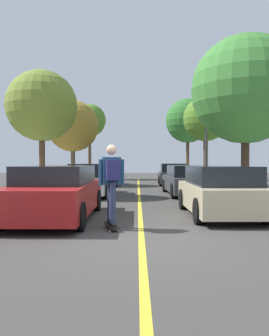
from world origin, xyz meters
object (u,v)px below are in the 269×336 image
at_px(parked_car_left_near, 90,180).
at_px(parked_car_right_far, 172,175).
at_px(parked_car_right_near, 188,181).
at_px(street_tree_right_near, 206,119).
at_px(street_tree_left_near, 73,126).
at_px(streetlamp, 206,134).
at_px(street_tree_left_far, 90,121).
at_px(street_tree_right_far, 188,121).
at_px(street_tree_left_nearest, 42,106).
at_px(parked_car_right_nearest, 220,191).
at_px(street_tree_right_nearest, 246,90).
at_px(parked_car_left_nearest, 56,193).
at_px(skateboarder, 112,179).
at_px(parked_car_left_far, 104,175).
at_px(skateboard, 112,225).

distance_m(parked_car_left_near, parked_car_right_far, 8.22).
relative_size(parked_car_right_near, street_tree_right_near, 0.85).
bearing_deg(street_tree_right_near, parked_car_right_far, 153.98).
bearing_deg(street_tree_left_near, parked_car_right_near, -43.83).
xyz_separation_m(parked_car_right_near, street_tree_left_near, (-6.44, 6.18, 3.14)).
bearing_deg(streetlamp, street_tree_left_far, 131.74).
height_order(street_tree_left_near, streetlamp, street_tree_left_near).
distance_m(street_tree_right_far, streetlamp, 8.96).
distance_m(street_tree_left_nearest, streetlamp, 9.88).
xyz_separation_m(parked_car_right_near, street_tree_left_nearest, (-6.44, -0.85, 3.26)).
distance_m(parked_car_right_nearest, street_tree_right_nearest, 5.79).
bearing_deg(parked_car_left_nearest, streetlamp, 60.84).
height_order(parked_car_left_nearest, parked_car_right_near, parked_car_left_nearest).
bearing_deg(street_tree_right_far, street_tree_right_nearest, -90.00).
relative_size(parked_car_right_near, parked_car_right_far, 1.08).
height_order(parked_car_right_far, street_tree_right_far, street_tree_right_far).
bearing_deg(street_tree_left_nearest, parked_car_right_far, 49.87).
distance_m(street_tree_left_far, skateboarder, 22.37).
relative_size(parked_car_left_far, street_tree_left_nearest, 0.79).
distance_m(street_tree_left_far, streetlamp, 12.45).
distance_m(street_tree_right_near, skateboarder, 14.90).
xyz_separation_m(street_tree_left_near, skateboarder, (3.55, -14.11, -2.67)).
bearing_deg(parked_car_left_near, street_tree_right_far, 64.50).
relative_size(parked_car_right_far, street_tree_right_near, 0.78).
bearing_deg(street_tree_right_far, street_tree_left_nearest, -120.59).
xyz_separation_m(parked_car_right_far, skateboard, (-2.89, -14.69, -0.59)).
relative_size(street_tree_left_far, street_tree_right_near, 1.16).
bearing_deg(street_tree_right_nearest, parked_car_left_nearest, -144.84).
height_order(street_tree_left_near, skateboard, street_tree_left_near).
xyz_separation_m(parked_car_left_far, street_tree_right_nearest, (6.44, -8.34, 3.68)).
relative_size(parked_car_left_far, streetlamp, 0.81).
relative_size(street_tree_left_far, streetlamp, 1.23).
xyz_separation_m(parked_car_left_far, skateboard, (1.57, -14.26, -0.60)).
xyz_separation_m(parked_car_left_nearest, street_tree_right_far, (6.44, 19.90, 4.31)).
height_order(street_tree_left_far, streetlamp, street_tree_left_far).
height_order(street_tree_right_nearest, skateboarder, street_tree_right_nearest).
relative_size(parked_car_left_near, street_tree_left_nearest, 0.87).
height_order(street_tree_right_near, skateboarder, street_tree_right_near).
height_order(parked_car_left_far, street_tree_left_near, street_tree_left_near).
bearing_deg(street_tree_left_nearest, street_tree_right_near, 38.41).
height_order(street_tree_left_far, skateboard, street_tree_left_far).
xyz_separation_m(parked_car_right_nearest, parked_car_right_near, (0.00, 6.00, -0.03)).
height_order(parked_car_left_nearest, parked_car_left_far, parked_car_left_nearest).
distance_m(street_tree_left_far, skateboard, 22.55).
bearing_deg(parked_car_left_nearest, parked_car_right_nearest, 6.60).
bearing_deg(street_tree_right_nearest, skateboarder, -129.23).
relative_size(parked_car_left_far, parked_car_right_nearest, 1.04).
height_order(parked_car_right_near, skateboarder, skateboarder).
bearing_deg(parked_car_right_far, street_tree_right_near, -26.02).
relative_size(parked_car_right_near, street_tree_right_nearest, 0.73).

